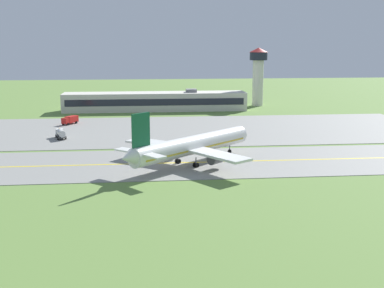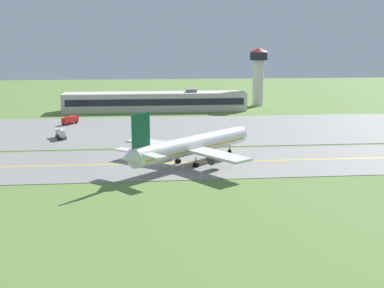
{
  "view_description": "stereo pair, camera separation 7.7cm",
  "coord_description": "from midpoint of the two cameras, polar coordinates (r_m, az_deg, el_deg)",
  "views": [
    {
      "loc": [
        -7.15,
        -105.37,
        25.93
      ],
      "look_at": [
        3.79,
        0.99,
        4.0
      ],
      "focal_mm": 46.74,
      "sensor_mm": 36.0,
      "label": 1
    },
    {
      "loc": [
        -7.07,
        -105.38,
        25.93
      ],
      "look_at": [
        3.79,
        0.99,
        4.0
      ],
      "focal_mm": 46.74,
      "sensor_mm": 36.0,
      "label": 2
    }
  ],
  "objects": [
    {
      "name": "taxiway_centreline",
      "position": [
        108.72,
        -1.91,
        -2.16
      ],
      "size": [
        220.0,
        0.6,
        0.01
      ],
      "primitive_type": "cube",
      "color": "yellow",
      "rests_on": "taxiway_strip"
    },
    {
      "name": "terminal_building",
      "position": [
        192.53,
        -4.18,
        4.86
      ],
      "size": [
        69.46,
        11.06,
        8.13
      ],
      "color": "beige",
      "rests_on": "ground"
    },
    {
      "name": "service_truck_fuel",
      "position": [
        164.17,
        -13.72,
        2.71
      ],
      "size": [
        4.96,
        6.16,
        2.6
      ],
      "color": "red",
      "rests_on": "ground"
    },
    {
      "name": "taxiway_strip",
      "position": [
        108.74,
        -1.91,
        -2.18
      ],
      "size": [
        240.0,
        28.0,
        0.1
      ],
      "primitive_type": "cube",
      "color": "gray",
      "rests_on": "ground"
    },
    {
      "name": "ground_plane",
      "position": [
        108.75,
        -1.91,
        -2.21
      ],
      "size": [
        500.0,
        500.0,
        0.0
      ],
      "primitive_type": "plane",
      "color": "olive"
    },
    {
      "name": "service_truck_baggage",
      "position": [
        140.43,
        -14.74,
        1.2
      ],
      "size": [
        3.72,
        6.34,
        2.65
      ],
      "color": "silver",
      "rests_on": "ground"
    },
    {
      "name": "control_tower",
      "position": [
        207.96,
        7.59,
        8.31
      ],
      "size": [
        7.6,
        7.6,
        23.61
      ],
      "color": "silver",
      "rests_on": "ground"
    },
    {
      "name": "apron_pad",
      "position": [
        150.6,
        0.78,
        1.69
      ],
      "size": [
        140.0,
        52.0,
        0.1
      ],
      "primitive_type": "cube",
      "color": "gray",
      "rests_on": "ground"
    },
    {
      "name": "airplane_lead",
      "position": [
        106.82,
        -0.04,
        -0.18
      ],
      "size": [
        32.07,
        30.33,
        12.7
      ],
      "color": "white",
      "rests_on": "ground"
    }
  ]
}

